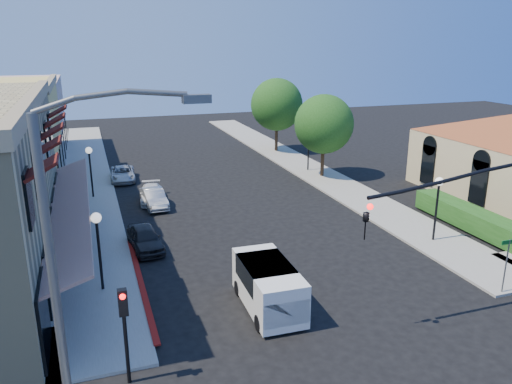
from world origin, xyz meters
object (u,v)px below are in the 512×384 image
object	(u,v)px
street_name_sign	(507,258)
lamppost_right_near	(438,193)
parked_car_d	(123,174)
street_tree_b	(277,105)
signal_mast_arm	(497,213)
cobra_streetlight	(72,287)
lamppost_left_near	(97,232)
white_van	(269,284)
secondary_signal	(124,319)
lamppost_right_far	(309,139)
lamppost_left_far	(90,159)
parked_car_b	(154,198)
parked_car_a	(145,238)
parked_car_c	(152,194)
street_tree_a	(324,124)

from	to	relation	value
street_name_sign	lamppost_right_near	size ratio (longest dim) A/B	0.70
parked_car_d	street_tree_b	bearing A→B (deg)	25.21
signal_mast_arm	cobra_streetlight	size ratio (longest dim) A/B	0.86
lamppost_left_near	white_van	world-z (taller)	lamppost_left_near
secondary_signal	lamppost_right_far	bearing A→B (deg)	53.86
secondary_signal	lamppost_left_far	bearing A→B (deg)	91.39
white_van	parked_car_b	size ratio (longest dim) A/B	1.19
lamppost_right_near	white_van	bearing A→B (deg)	-161.04
street_tree_b	signal_mast_arm	xyz separation A→B (m)	(-2.94, -30.50, -0.46)
parked_car_a	cobra_streetlight	bearing A→B (deg)	-106.91
secondary_signal	lamppost_left_near	distance (m)	6.63
lamppost_right_far	cobra_streetlight	bearing A→B (deg)	-124.17
secondary_signal	cobra_streetlight	world-z (taller)	cobra_streetlight
secondary_signal	street_name_sign	world-z (taller)	secondary_signal
lamppost_left_near	parked_car_a	distance (m)	5.08
signal_mast_arm	lamppost_left_far	world-z (taller)	signal_mast_arm
cobra_streetlight	parked_car_b	distance (m)	21.75
white_van	lamppost_left_far	bearing A→B (deg)	109.33
secondary_signal	lamppost_left_near	bearing A→B (deg)	94.34
street_tree_b	parked_car_a	size ratio (longest dim) A/B	1.93
cobra_streetlight	parked_car_c	bearing A→B (deg)	78.82
street_name_sign	lamppost_left_far	world-z (taller)	lamppost_left_far
lamppost_right_far	parked_car_c	world-z (taller)	lamppost_right_far
cobra_streetlight	lamppost_left_near	xyz separation A→B (m)	(0.65, 10.00, -2.53)
signal_mast_arm	lamppost_left_near	distance (m)	15.82
lamppost_left_near	parked_car_a	xyz separation A→B (m)	(2.30, 4.00, -2.12)
lamppost_left_near	lamppost_right_far	size ratio (longest dim) A/B	1.00
signal_mast_arm	parked_car_b	xyz separation A→B (m)	(-10.66, 17.29, -3.50)
street_tree_b	lamppost_left_far	xyz separation A→B (m)	(-17.30, -10.00, -1.81)
secondary_signal	parked_car_c	bearing A→B (deg)	80.23
parked_car_b	signal_mast_arm	bearing A→B (deg)	-62.20
secondary_signal	parked_car_a	world-z (taller)	secondary_signal
lamppost_left_near	parked_car_d	distance (m)	18.28
street_tree_b	lamppost_left_near	distance (m)	29.64
lamppost_left_far	lamppost_right_far	distance (m)	17.12
parked_car_a	parked_car_d	xyz separation A→B (m)	(0.00, 14.00, -0.08)
street_tree_a	signal_mast_arm	size ratio (longest dim) A/B	0.81
street_name_sign	parked_car_a	distance (m)	16.88
cobra_streetlight	parked_car_a	xyz separation A→B (m)	(2.95, 14.00, -4.65)
lamppost_right_near	parked_car_b	world-z (taller)	lamppost_right_near
signal_mast_arm	white_van	size ratio (longest dim) A/B	1.87
parked_car_d	parked_car_c	bearing A→B (deg)	-73.46
parked_car_a	lamppost_left_near	bearing A→B (deg)	-124.92
signal_mast_arm	lamppost_left_near	bearing A→B (deg)	155.63
parked_car_c	white_van	bearing A→B (deg)	-73.69
street_tree_a	lamppost_right_far	bearing A→B (deg)	98.53
white_van	parked_car_d	xyz separation A→B (m)	(-3.91, 21.71, -0.54)
lamppost_left_far	lamppost_right_near	bearing A→B (deg)	-39.47
lamppost_right_near	lamppost_right_far	world-z (taller)	same
lamppost_left_near	parked_car_c	bearing A→B (deg)	72.86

